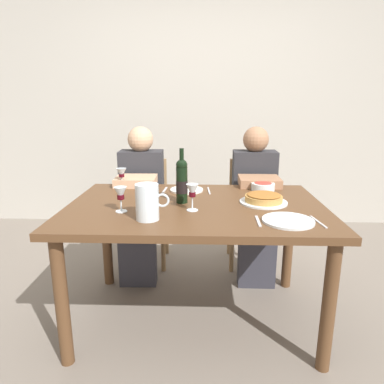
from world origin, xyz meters
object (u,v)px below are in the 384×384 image
object	(u,v)px
salad_bowl	(263,186)
chair_left	(145,204)
wine_glass_right_diner	(121,195)
wine_glass_centre	(192,192)
wine_bottle	(182,181)
wine_glass_left_diner	(121,174)
water_pitcher	(148,204)
dinner_plate_right_setting	(288,221)
diner_right	(255,198)
diner_left	(140,198)
chair_right	(251,204)
dinner_plate_left_setting	(187,190)
baked_tart	(264,198)
dining_table	(196,219)

from	to	relation	value
salad_bowl	chair_left	size ratio (longest dim) A/B	0.18
salad_bowl	chair_left	bearing A→B (deg)	149.68
wine_glass_right_diner	wine_glass_centre	world-z (taller)	wine_glass_centre
wine_bottle	wine_glass_left_diner	bearing A→B (deg)	142.22
salad_bowl	water_pitcher	bearing A→B (deg)	-137.72
dinner_plate_right_setting	wine_glass_right_diner	bearing A→B (deg)	171.02
wine_glass_right_diner	diner_right	xyz separation A→B (m)	(0.85, 0.81, -0.24)
salad_bowl	diner_right	world-z (taller)	diner_right
diner_left	chair_left	bearing A→B (deg)	-90.25
diner_left	diner_right	xyz separation A→B (m)	(0.90, 0.01, 0.00)
salad_bowl	wine_glass_right_diner	world-z (taller)	wine_glass_right_diner
chair_right	diner_left	bearing A→B (deg)	16.14
water_pitcher	diner_left	bearing A→B (deg)	102.79
dinner_plate_right_setting	chair_left	world-z (taller)	chair_left
salad_bowl	dinner_plate_left_setting	world-z (taller)	salad_bowl
baked_tart	diner_right	distance (m)	0.64
wine_bottle	wine_glass_left_diner	size ratio (longest dim) A/B	2.32
wine_glass_centre	water_pitcher	bearing A→B (deg)	-144.35
wine_glass_right_diner	diner_right	world-z (taller)	diner_right
water_pitcher	chair_right	distance (m)	1.40
diner_right	water_pitcher	bearing A→B (deg)	54.18
wine_glass_right_diner	water_pitcher	bearing A→B (deg)	-36.78
dining_table	chair_left	world-z (taller)	chair_left
diner_left	wine_glass_left_diner	bearing A→B (deg)	72.44
water_pitcher	chair_right	world-z (taller)	water_pitcher
wine_glass_right_diner	diner_left	distance (m)	0.83
dining_table	water_pitcher	distance (m)	0.41
wine_glass_right_diner	salad_bowl	bearing A→B (deg)	30.41
wine_glass_centre	wine_glass_left_diner	bearing A→B (deg)	135.62
salad_bowl	wine_glass_right_diner	distance (m)	0.99
wine_bottle	chair_right	world-z (taller)	wine_bottle
water_pitcher	salad_bowl	world-z (taller)	water_pitcher
dinner_plate_right_setting	wine_glass_left_diner	bearing A→B (deg)	146.06
chair_left	diner_right	xyz separation A→B (m)	(0.90, -0.22, 0.12)
water_pitcher	baked_tart	distance (m)	0.72
dining_table	chair_left	xyz separation A→B (m)	(-0.45, 0.87, -0.17)
wine_glass_centre	diner_left	bearing A→B (deg)	119.61
diner_right	diner_left	bearing A→B (deg)	1.45
salad_bowl	dining_table	bearing A→B (deg)	-142.37
baked_tart	dinner_plate_right_setting	bearing A→B (deg)	-78.44
dining_table	baked_tart	distance (m)	0.42
wine_glass_left_diner	wine_glass_right_diner	world-z (taller)	wine_glass_left_diner
wine_bottle	diner_left	world-z (taller)	diner_left
salad_bowl	diner_left	xyz separation A→B (m)	(-0.90, 0.29, -0.17)
water_pitcher	wine_glass_right_diner	distance (m)	0.21
dining_table	diner_right	xyz separation A→B (m)	(0.45, 0.65, -0.05)
wine_glass_left_diner	diner_right	size ratio (longest dim) A/B	0.12
dinner_plate_left_setting	diner_left	xyz separation A→B (m)	(-0.38, 0.32, -0.15)
chair_left	chair_right	size ratio (longest dim) A/B	1.00
wine_glass_centre	salad_bowl	bearing A→B (deg)	45.03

